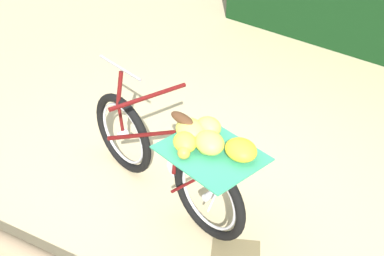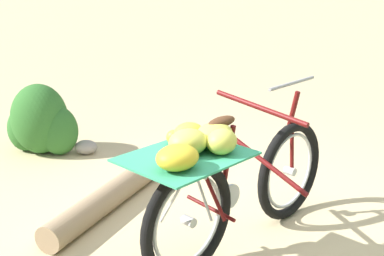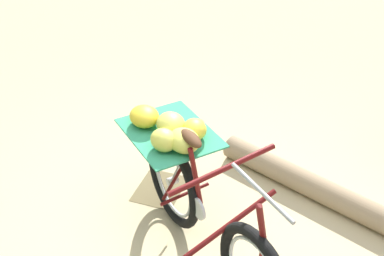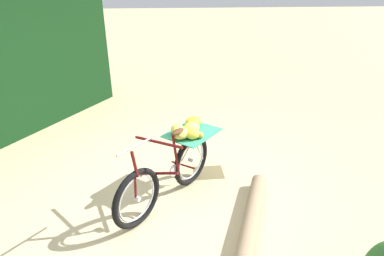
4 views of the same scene
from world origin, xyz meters
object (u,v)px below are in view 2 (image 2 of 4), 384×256
bicycle (231,179)px  path_stone (86,147)px  fallen_log (127,184)px  shrub_cluster (41,123)px

bicycle → path_stone: (1.36, -1.74, -0.45)m
fallen_log → path_stone: 1.07m
bicycle → shrub_cluster: 2.52m
shrub_cluster → path_stone: 0.49m
fallen_log → path_stone: size_ratio=8.94×
shrub_cluster → path_stone: (-0.43, 0.02, -0.24)m
bicycle → path_stone: 2.25m
shrub_cluster → path_stone: bearing=177.1°
bicycle → path_stone: size_ratio=6.95×
bicycle → fallen_log: size_ratio=0.78×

